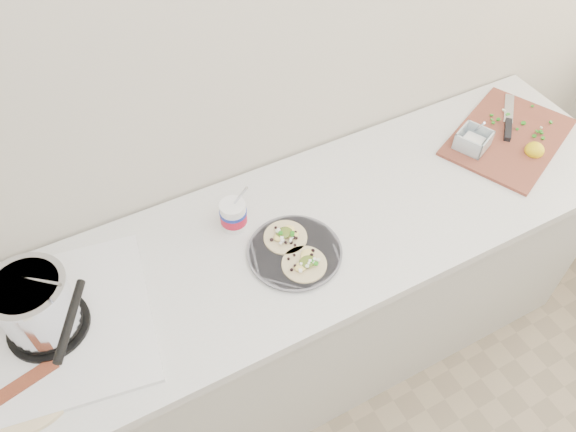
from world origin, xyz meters
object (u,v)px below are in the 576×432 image
taco_plate (295,250)px  bacon_plate (26,384)px  stove (41,313)px  tub (234,213)px  cutboard (505,135)px

taco_plate → bacon_plate: bearing=-176.6°
stove → bacon_plate: (-0.09, -0.13, -0.08)m
stove → bacon_plate: 0.18m
stove → tub: stove is taller
cutboard → bacon_plate: (-1.76, -0.15, -0.01)m
taco_plate → tub: bearing=121.0°
tub → cutboard: 1.06m
taco_plate → bacon_plate: (-0.82, -0.05, -0.01)m
bacon_plate → cutboard: bearing=5.0°
taco_plate → tub: tub is taller
cutboard → taco_plate: bearing=161.9°
bacon_plate → tub: bearing=18.7°
cutboard → bacon_plate: size_ratio=2.14×
tub → bacon_plate: (-0.70, -0.24, -0.06)m
taco_plate → bacon_plate: 0.82m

